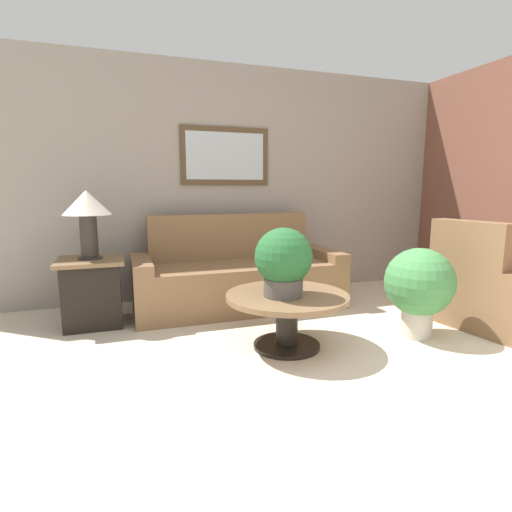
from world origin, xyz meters
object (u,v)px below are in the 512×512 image
at_px(couch_main, 238,278).
at_px(armchair, 492,291).
at_px(coffee_table, 287,309).
at_px(table_lamp, 87,210).
at_px(potted_plant_on_table, 283,261).
at_px(potted_plant_floor, 419,285).
at_px(side_table, 93,291).

bearing_deg(couch_main, armchair, -31.31).
bearing_deg(coffee_table, table_lamp, 143.75).
height_order(potted_plant_on_table, potted_plant_floor, potted_plant_on_table).
bearing_deg(coffee_table, potted_plant_on_table, -138.65).
height_order(side_table, potted_plant_floor, potted_plant_floor).
bearing_deg(side_table, potted_plant_on_table, -38.53).
xyz_separation_m(side_table, potted_plant_floor, (2.59, -1.21, 0.13)).
bearing_deg(potted_plant_on_table, table_lamp, 141.47).
xyz_separation_m(couch_main, coffee_table, (0.05, -1.20, 0.00)).
bearing_deg(side_table, potted_plant_floor, -25.11).
bearing_deg(armchair, coffee_table, 80.47).
height_order(table_lamp, potted_plant_floor, table_lamp).
distance_m(coffee_table, table_lamp, 1.96).
distance_m(side_table, potted_plant_on_table, 1.84).
xyz_separation_m(armchair, potted_plant_floor, (-0.91, -0.08, 0.15)).
relative_size(armchair, table_lamp, 1.93).
xyz_separation_m(side_table, table_lamp, (0.00, 0.00, 0.74)).
relative_size(couch_main, coffee_table, 2.24).
xyz_separation_m(coffee_table, potted_plant_floor, (1.13, -0.14, 0.13)).
bearing_deg(potted_plant_floor, coffee_table, 172.87).
xyz_separation_m(armchair, side_table, (-3.50, 1.13, 0.01)).
bearing_deg(potted_plant_floor, armchair, 5.07).
distance_m(couch_main, side_table, 1.42).
height_order(armchair, table_lamp, table_lamp).
height_order(side_table, table_lamp, table_lamp).
height_order(couch_main, potted_plant_on_table, couch_main).
relative_size(couch_main, table_lamp, 3.50).
bearing_deg(couch_main, table_lamp, -174.70).
relative_size(couch_main, potted_plant_on_table, 4.10).
distance_m(armchair, side_table, 3.68).
distance_m(table_lamp, potted_plant_floor, 2.93).
height_order(table_lamp, potted_plant_on_table, table_lamp).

